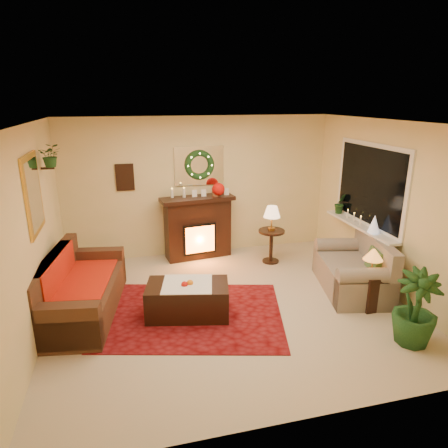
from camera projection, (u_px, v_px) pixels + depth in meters
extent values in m
plane|color=beige|center=(230.00, 306.00, 5.82)|extent=(5.00, 5.00, 0.00)
plane|color=white|center=(231.00, 123.00, 5.04)|extent=(5.00, 5.00, 0.00)
plane|color=#EFD88C|center=(199.00, 187.00, 7.51)|extent=(5.00, 5.00, 0.00)
plane|color=#EFD88C|center=(299.00, 298.00, 3.35)|extent=(5.00, 5.00, 0.00)
plane|color=#EFD88C|center=(32.00, 236.00, 4.85)|extent=(4.50, 4.50, 0.00)
plane|color=#EFD88C|center=(390.00, 209.00, 6.01)|extent=(4.50, 4.50, 0.00)
cube|color=maroon|center=(192.00, 314.00, 5.59)|extent=(2.86, 2.41, 0.01)
cube|color=brown|center=(82.00, 285.00, 5.52)|extent=(1.18, 2.11, 0.86)
cube|color=#AD3412|center=(80.00, 278.00, 5.66)|extent=(0.83, 1.34, 0.02)
cube|color=black|center=(198.00, 229.00, 7.49)|extent=(1.24, 0.53, 1.10)
sphere|color=red|center=(218.00, 189.00, 7.31)|extent=(0.24, 0.24, 0.24)
cylinder|color=white|center=(172.00, 193.00, 7.18)|extent=(0.05, 0.05, 0.16)
cylinder|color=white|center=(184.00, 193.00, 7.22)|extent=(0.06, 0.06, 0.17)
cube|color=white|center=(199.00, 166.00, 7.37)|extent=(0.92, 0.02, 0.72)
torus|color=#194719|center=(200.00, 165.00, 7.33)|extent=(0.55, 0.11, 0.55)
cube|color=#381E11|center=(125.00, 177.00, 7.10)|extent=(0.32, 0.03, 0.48)
cube|color=gold|center=(33.00, 194.00, 4.99)|extent=(0.03, 0.84, 1.00)
imported|color=#194719|center=(52.00, 167.00, 5.65)|extent=(0.33, 0.28, 0.36)
cube|color=tan|center=(352.00, 265.00, 6.21)|extent=(1.16, 1.64, 0.86)
cube|color=white|center=(370.00, 185.00, 6.44)|extent=(0.03, 1.86, 1.36)
cube|color=black|center=(369.00, 186.00, 6.43)|extent=(0.02, 1.70, 1.22)
cube|color=white|center=(360.00, 226.00, 6.62)|extent=(0.22, 1.86, 0.04)
cone|color=white|center=(374.00, 224.00, 6.17)|extent=(0.18, 0.18, 0.28)
imported|color=#1A381F|center=(340.00, 203.00, 7.21)|extent=(0.27, 0.22, 0.49)
cylinder|color=#401C13|center=(271.00, 245.00, 7.29)|extent=(0.48, 0.48, 0.62)
cone|color=#E4B582|center=(272.00, 216.00, 7.12)|extent=(0.30, 0.30, 0.46)
cube|color=black|center=(373.00, 289.00, 5.76)|extent=(0.43, 0.43, 0.52)
cone|color=#DF5C0E|center=(373.00, 258.00, 5.64)|extent=(0.28, 0.28, 0.41)
cube|color=#361811|center=(188.00, 301.00, 5.52)|extent=(1.22, 0.84, 0.47)
cylinder|color=beige|center=(188.00, 287.00, 5.42)|extent=(0.24, 0.24, 0.06)
imported|color=#206027|center=(415.00, 310.00, 4.82)|extent=(2.00, 2.00, 2.86)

